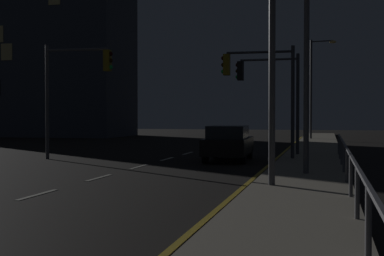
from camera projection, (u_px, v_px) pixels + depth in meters
ground_plane at (143, 166)px, 22.67m from camera, size 112.00×112.00×0.00m
sidewalk_right at (308, 167)px, 21.15m from camera, size 2.74×77.00×0.14m
lane_markings_center at (167, 159)px, 26.07m from camera, size 0.14×50.00×0.01m
lane_edge_line at (277, 158)px, 26.39m from camera, size 0.14×53.00×0.01m
car at (228, 142)px, 24.95m from camera, size 1.99×4.47×1.57m
traffic_light_near_left at (269, 84)px, 27.71m from camera, size 3.17×0.46×4.87m
traffic_light_overhead_east at (75, 79)px, 25.69m from camera, size 3.29×0.34×5.26m
traffic_light_mid_right at (260, 80)px, 24.99m from camera, size 3.27×0.34×4.93m
street_lamp_corner at (314, 43)px, 18.05m from camera, size 1.62×1.17×6.98m
street_lamp_mid_block at (282, 34)px, 15.31m from camera, size 1.62×1.02×6.77m
street_lamp_median at (315, 80)px, 45.22m from camera, size 2.05×0.61×7.93m
barrier_fence at (349, 160)px, 14.52m from camera, size 0.09×26.08×0.98m
building_distant at (25, 34)px, 54.91m from camera, size 20.35×8.27×19.77m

